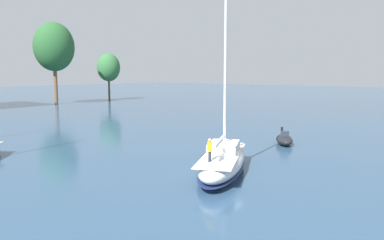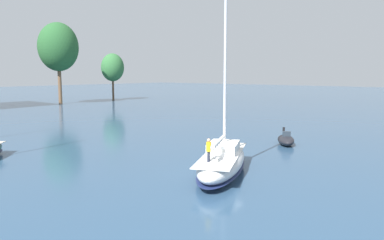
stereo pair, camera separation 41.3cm
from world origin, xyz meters
name	(u,v)px [view 1 (the left image)]	position (x,y,z in m)	size (l,w,h in m)	color
ground_plane	(222,173)	(0.00, 0.00, 0.00)	(400.00, 400.00, 0.00)	#2D4C6B
tree_shore_left	(54,47)	(27.63, 68.54, 13.94)	(9.67, 9.67, 19.91)	brown
tree_shore_center	(109,68)	(44.28, 68.78, 9.18)	(6.37, 6.37, 13.11)	brown
sailboat_main	(223,160)	(0.02, 0.01, 1.04)	(11.45, 7.63, 15.36)	silver
motor_tender	(284,140)	(13.87, 1.42, 0.52)	(4.43, 3.69, 1.61)	black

